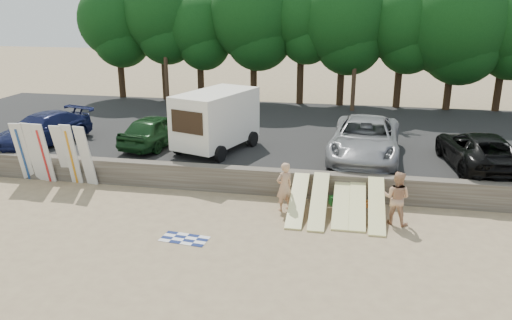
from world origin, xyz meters
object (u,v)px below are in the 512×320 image
object	(u,v)px
beachgoer_a	(284,187)
cooler	(335,200)
car_1	(156,130)
car_3	(479,150)
beachgoer_b	(397,198)
car_2	(365,139)
box_trailer	(216,118)
car_0	(42,130)

from	to	relation	value
beachgoer_a	cooler	size ratio (longest dim) A/B	4.71
car_1	car_3	bearing A→B (deg)	-172.16
beachgoer_b	cooler	bearing A→B (deg)	-12.58
beachgoer_b	car_2	bearing A→B (deg)	-59.69
box_trailer	car_2	size ratio (longest dim) A/B	0.76
car_2	car_3	xyz separation A→B (m)	(4.51, -0.43, -0.12)
cooler	car_3	bearing A→B (deg)	7.24
car_2	beachgoer_a	world-z (taller)	car_2
car_2	beachgoer_a	distance (m)	5.48
car_3	car_1	bearing A→B (deg)	-8.58
car_3	cooler	distance (m)	6.61
box_trailer	car_2	world-z (taller)	box_trailer
beachgoer_a	car_2	bearing A→B (deg)	-162.17
car_1	beachgoer_b	distance (m)	11.72
beachgoer_b	car_3	bearing A→B (deg)	-108.21
cooler	box_trailer	bearing A→B (deg)	122.10
car_0	beachgoer_a	size ratio (longest dim) A/B	2.82
car_3	cooler	size ratio (longest dim) A/B	13.90
car_0	car_2	size ratio (longest dim) A/B	0.83
box_trailer	car_2	distance (m)	6.59
car_0	car_3	size ratio (longest dim) A/B	0.96
beachgoer_a	beachgoer_b	distance (m)	3.85
box_trailer	beachgoer_a	distance (m)	6.05
car_3	beachgoer_a	xyz separation A→B (m)	(-7.34, -4.21, -0.54)
beachgoer_b	cooler	xyz separation A→B (m)	(-2.04, 1.26, -0.76)
car_1	beachgoer_a	distance (m)	8.23
car_2	beachgoer_a	size ratio (longest dim) A/B	3.41
car_1	car_3	size ratio (longest dim) A/B	0.83
car_1	cooler	xyz separation A→B (m)	(8.46, -3.92, -1.28)
car_1	box_trailer	bearing A→B (deg)	-173.51
car_1	beachgoer_b	size ratio (longest dim) A/B	2.38
car_3	beachgoer_b	size ratio (longest dim) A/B	2.87
car_0	beachgoer_b	size ratio (longest dim) A/B	2.75
car_1	car_2	xyz separation A→B (m)	(9.51, -0.14, 0.10)
box_trailer	car_3	xyz separation A→B (m)	(11.06, -0.38, -0.76)
box_trailer	car_1	xyz separation A→B (m)	(-2.95, 0.19, -0.75)
beachgoer_a	beachgoer_b	xyz separation A→B (m)	(3.83, -0.39, 0.02)
car_0	car_1	xyz separation A→B (m)	(5.29, 0.89, 0.01)
car_1	car_2	world-z (taller)	car_2
beachgoer_a	car_3	bearing A→B (deg)	169.07
car_2	beachgoer_a	xyz separation A→B (m)	(-2.83, -4.64, -0.65)
car_1	car_0	bearing A→B (deg)	19.78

